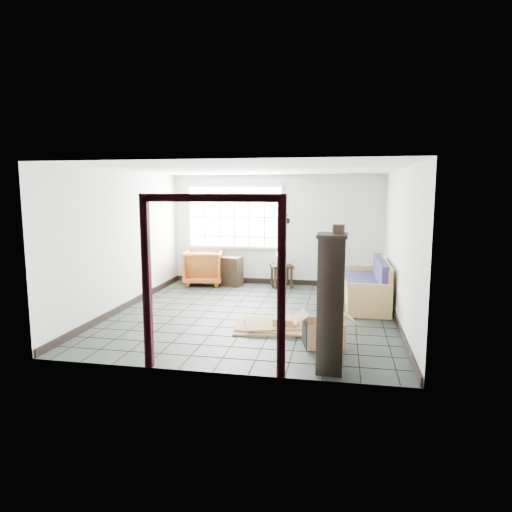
% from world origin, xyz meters
% --- Properties ---
extents(ground, '(5.50, 5.50, 0.00)m').
position_xyz_m(ground, '(0.00, 0.00, 0.00)').
color(ground, black).
rests_on(ground, ground).
extents(room_shell, '(5.02, 5.52, 2.61)m').
position_xyz_m(room_shell, '(0.00, 0.03, 1.68)').
color(room_shell, beige).
rests_on(room_shell, ground).
extents(window_panel, '(2.32, 0.08, 1.52)m').
position_xyz_m(window_panel, '(-1.00, 2.70, 1.60)').
color(window_panel, silver).
rests_on(window_panel, ground).
extents(doorway_trim, '(1.80, 0.08, 2.20)m').
position_xyz_m(doorway_trim, '(0.00, -2.70, 1.38)').
color(doorway_trim, '#330B13').
rests_on(doorway_trim, ground).
extents(futon_sofa, '(0.81, 2.06, 0.91)m').
position_xyz_m(futon_sofa, '(2.10, 1.10, 0.33)').
color(futon_sofa, '#9D8147').
rests_on(futon_sofa, ground).
extents(armchair, '(0.98, 0.94, 0.90)m').
position_xyz_m(armchair, '(-1.69, 2.40, 0.45)').
color(armchair, '#975316').
rests_on(armchair, ground).
extents(side_table, '(0.61, 0.61, 0.52)m').
position_xyz_m(side_table, '(0.18, 2.40, 0.43)').
color(side_table, black).
rests_on(side_table, ground).
extents(table_lamp, '(0.35, 0.35, 0.41)m').
position_xyz_m(table_lamp, '(0.19, 2.36, 0.81)').
color(table_lamp, black).
rests_on(table_lamp, side_table).
extents(projector, '(0.32, 0.28, 0.10)m').
position_xyz_m(projector, '(0.18, 2.47, 0.57)').
color(projector, silver).
rests_on(projector, side_table).
extents(floor_lamp, '(0.45, 0.34, 1.70)m').
position_xyz_m(floor_lamp, '(0.19, 2.34, 0.91)').
color(floor_lamp, black).
rests_on(floor_lamp, ground).
extents(console_shelf, '(0.94, 0.57, 0.68)m').
position_xyz_m(console_shelf, '(-1.20, 2.40, 0.34)').
color(console_shelf, black).
rests_on(console_shelf, ground).
extents(tall_shelf, '(0.37, 0.47, 1.72)m').
position_xyz_m(tall_shelf, '(1.42, -2.40, 0.88)').
color(tall_shelf, black).
rests_on(tall_shelf, ground).
extents(pot, '(0.17, 0.17, 0.11)m').
position_xyz_m(pot, '(1.49, -2.39, 1.78)').
color(pot, black).
rests_on(pot, tall_shelf).
extents(open_box, '(0.98, 0.63, 0.51)m').
position_xyz_m(open_box, '(1.31, -1.49, 0.19)').
color(open_box, olive).
rests_on(open_box, ground).
extents(cardboard_pile, '(1.44, 1.10, 0.19)m').
position_xyz_m(cardboard_pile, '(0.53, -0.79, 0.05)').
color(cardboard_pile, olive).
rests_on(cardboard_pile, ground).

